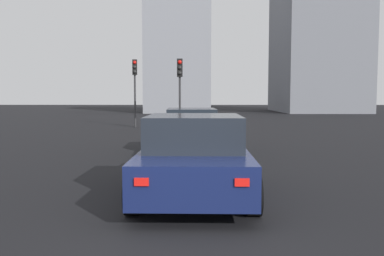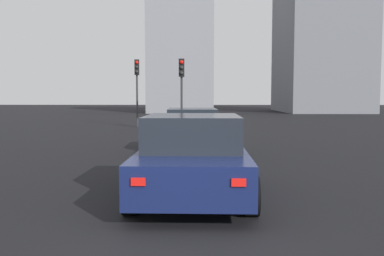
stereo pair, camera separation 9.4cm
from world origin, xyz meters
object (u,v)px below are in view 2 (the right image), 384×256
(car_teal_lead, at_px, (192,131))
(traffic_light_near_left, at_px, (182,79))
(traffic_light_near_right, at_px, (137,79))
(car_navy_second, at_px, (193,157))

(car_teal_lead, height_order, traffic_light_near_left, traffic_light_near_left)
(traffic_light_near_left, bearing_deg, traffic_light_near_right, -143.69)
(traffic_light_near_left, bearing_deg, car_navy_second, 1.58)
(car_teal_lead, bearing_deg, traffic_light_near_right, 16.09)
(car_teal_lead, relative_size, car_navy_second, 1.03)
(car_navy_second, relative_size, traffic_light_near_right, 1.09)
(traffic_light_near_right, bearing_deg, traffic_light_near_left, 29.90)
(car_navy_second, xyz_separation_m, traffic_light_near_left, (13.17, 0.84, 1.95))
(traffic_light_near_left, distance_m, traffic_light_near_right, 4.51)
(traffic_light_near_left, height_order, traffic_light_near_right, traffic_light_near_right)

